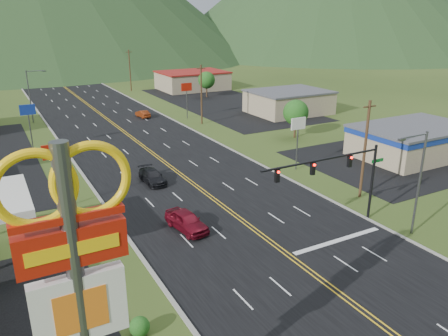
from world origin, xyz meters
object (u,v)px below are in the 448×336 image
pylon_sign (76,275)px  car_red_far (143,114)px  streetlight_west (31,93)px  car_red_near (187,221)px  streetlight_east (418,177)px  traffic_signal (340,170)px  car_dark_mid (152,177)px

pylon_sign → car_red_far: (23.14, 62.61, -8.65)m
streetlight_west → car_red_near: streetlight_west is taller
pylon_sign → car_red_far: 67.31m
streetlight_east → car_red_far: 55.03m
traffic_signal → car_dark_mid: size_ratio=2.69×
car_red_far → car_red_near: bearing=69.3°
pylon_sign → car_red_far: bearing=69.7°
pylon_sign → streetlight_east: size_ratio=1.56×
car_red_near → pylon_sign: bearing=-132.4°
streetlight_west → car_red_near: (6.52, -50.17, -4.35)m
pylon_sign → streetlight_west: (5.32, 68.00, -4.12)m
streetlight_east → traffic_signal: bearing=139.6°
car_dark_mid → car_red_far: (9.94, 32.49, -0.06)m
traffic_signal → car_dark_mid: traffic_signal is taller
car_red_near → traffic_signal: bearing=-35.5°
car_dark_mid → car_red_far: 33.97m
streetlight_east → streetlight_west: size_ratio=1.00×
streetlight_east → car_dark_mid: size_ratio=1.85×
streetlight_west → car_red_near: bearing=-82.6°
traffic_signal → streetlight_east: size_ratio=1.46×
streetlight_west → pylon_sign: bearing=-94.5°
traffic_signal → car_red_near: 13.77m
pylon_sign → car_dark_mid: bearing=66.3°
streetlight_east → streetlight_west: same height
pylon_sign → traffic_signal: size_ratio=1.07×
pylon_sign → streetlight_west: pylon_sign is taller
car_dark_mid → streetlight_west: bearing=100.3°
traffic_signal → car_red_far: 50.84m
car_red_near → car_dark_mid: car_red_near is taller
car_red_near → car_dark_mid: (1.35, 12.30, -0.13)m
traffic_signal → streetlight_east: streetlight_east is taller
car_red_far → car_dark_mid: bearing=66.5°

